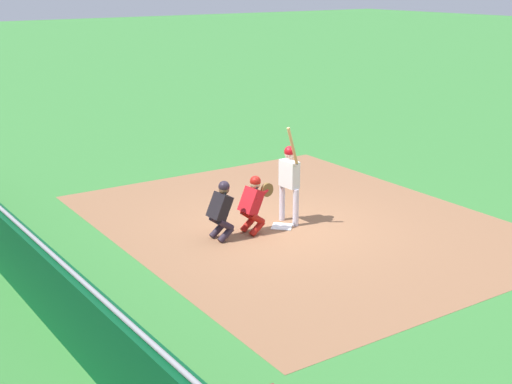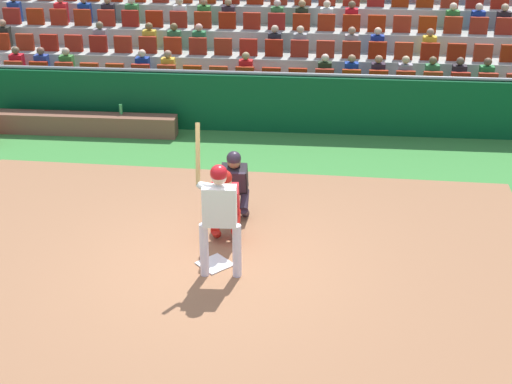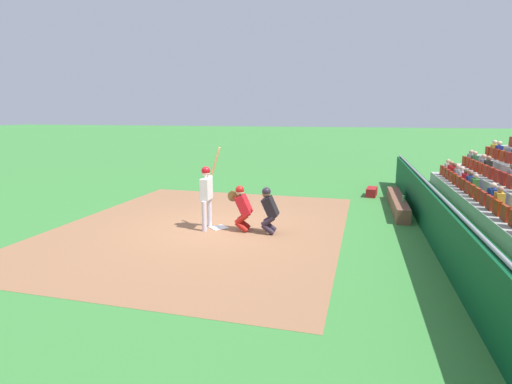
{
  "view_description": "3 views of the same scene",
  "coord_description": "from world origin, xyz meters",
  "px_view_note": "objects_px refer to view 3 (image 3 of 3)",
  "views": [
    {
      "loc": [
        11.48,
        -8.82,
        5.29
      ],
      "look_at": [
        -0.0,
        -0.7,
        0.94
      ],
      "focal_mm": 48.82,
      "sensor_mm": 36.0,
      "label": 1
    },
    {
      "loc": [
        -1.49,
        9.73,
        5.96
      ],
      "look_at": [
        -0.59,
        -0.43,
        1.04
      ],
      "focal_mm": 53.11,
      "sensor_mm": 36.0,
      "label": 2
    },
    {
      "loc": [
        -10.6,
        -3.65,
        3.25
      ],
      "look_at": [
        -0.16,
        -1.14,
        1.13
      ],
      "focal_mm": 28.56,
      "sensor_mm": 36.0,
      "label": 3
    }
  ],
  "objects_px": {
    "home_plate_umpire": "(269,208)",
    "dugout_bench": "(397,203)",
    "home_plate_marker": "(219,227)",
    "equipment_duffel_bag": "(372,192)",
    "batter_at_plate": "(207,190)",
    "water_bottle_on_bench": "(404,199)",
    "catcher_crouching": "(242,205)"
  },
  "relations": [
    {
      "from": "batter_at_plate",
      "to": "equipment_duffel_bag",
      "type": "distance_m",
      "value": 7.5
    },
    {
      "from": "batter_at_plate",
      "to": "home_plate_umpire",
      "type": "xyz_separation_m",
      "value": [
        -0.02,
        -1.77,
        -0.41
      ]
    },
    {
      "from": "catcher_crouching",
      "to": "equipment_duffel_bag",
      "type": "distance_m",
      "value": 6.84
    },
    {
      "from": "home_plate_umpire",
      "to": "dugout_bench",
      "type": "relative_size",
      "value": 0.33
    },
    {
      "from": "home_plate_umpire",
      "to": "equipment_duffel_bag",
      "type": "xyz_separation_m",
      "value": [
        5.8,
        -2.91,
        -0.54
      ]
    },
    {
      "from": "batter_at_plate",
      "to": "catcher_crouching",
      "type": "bearing_deg",
      "value": -87.14
    },
    {
      "from": "equipment_duffel_bag",
      "to": "batter_at_plate",
      "type": "bearing_deg",
      "value": 149.23
    },
    {
      "from": "water_bottle_on_bench",
      "to": "catcher_crouching",
      "type": "bearing_deg",
      "value": 121.81
    },
    {
      "from": "home_plate_marker",
      "to": "catcher_crouching",
      "type": "xyz_separation_m",
      "value": [
        -0.07,
        -0.72,
        0.7
      ]
    },
    {
      "from": "batter_at_plate",
      "to": "water_bottle_on_bench",
      "type": "bearing_deg",
      "value": -62.66
    },
    {
      "from": "dugout_bench",
      "to": "equipment_duffel_bag",
      "type": "distance_m",
      "value": 2.28
    },
    {
      "from": "home_plate_marker",
      "to": "water_bottle_on_bench",
      "type": "distance_m",
      "value": 5.94
    },
    {
      "from": "home_plate_marker",
      "to": "dugout_bench",
      "type": "bearing_deg",
      "value": -55.73
    },
    {
      "from": "catcher_crouching",
      "to": "equipment_duffel_bag",
      "type": "xyz_separation_m",
      "value": [
        5.73,
        -3.68,
        -0.55
      ]
    },
    {
      "from": "home_plate_marker",
      "to": "water_bottle_on_bench",
      "type": "relative_size",
      "value": 2.02
    },
    {
      "from": "water_bottle_on_bench",
      "to": "dugout_bench",
      "type": "bearing_deg",
      "value": 6.74
    },
    {
      "from": "home_plate_marker",
      "to": "dugout_bench",
      "type": "relative_size",
      "value": 0.11
    },
    {
      "from": "catcher_crouching",
      "to": "home_plate_umpire",
      "type": "bearing_deg",
      "value": -94.95
    },
    {
      "from": "home_plate_marker",
      "to": "dugout_bench",
      "type": "height_order",
      "value": "dugout_bench"
    },
    {
      "from": "home_plate_marker",
      "to": "batter_at_plate",
      "type": "distance_m",
      "value": 1.14
    },
    {
      "from": "home_plate_marker",
      "to": "batter_at_plate",
      "type": "relative_size",
      "value": 0.19
    },
    {
      "from": "home_plate_umpire",
      "to": "dugout_bench",
      "type": "xyz_separation_m",
      "value": [
        3.65,
        -3.67,
        -0.48
      ]
    },
    {
      "from": "catcher_crouching",
      "to": "water_bottle_on_bench",
      "type": "height_order",
      "value": "catcher_crouching"
    },
    {
      "from": "dugout_bench",
      "to": "catcher_crouching",
      "type": "bearing_deg",
      "value": 128.92
    },
    {
      "from": "home_plate_umpire",
      "to": "equipment_duffel_bag",
      "type": "relative_size",
      "value": 1.52
    },
    {
      "from": "dugout_bench",
      "to": "home_plate_umpire",
      "type": "bearing_deg",
      "value": 134.88
    },
    {
      "from": "home_plate_marker",
      "to": "home_plate_umpire",
      "type": "distance_m",
      "value": 1.64
    },
    {
      "from": "catcher_crouching",
      "to": "dugout_bench",
      "type": "bearing_deg",
      "value": -51.08
    },
    {
      "from": "catcher_crouching",
      "to": "equipment_duffel_bag",
      "type": "height_order",
      "value": "catcher_crouching"
    },
    {
      "from": "home_plate_marker",
      "to": "equipment_duffel_bag",
      "type": "height_order",
      "value": "equipment_duffel_bag"
    },
    {
      "from": "batter_at_plate",
      "to": "catcher_crouching",
      "type": "height_order",
      "value": "batter_at_plate"
    },
    {
      "from": "home_plate_marker",
      "to": "equipment_duffel_bag",
      "type": "distance_m",
      "value": 7.17
    }
  ]
}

